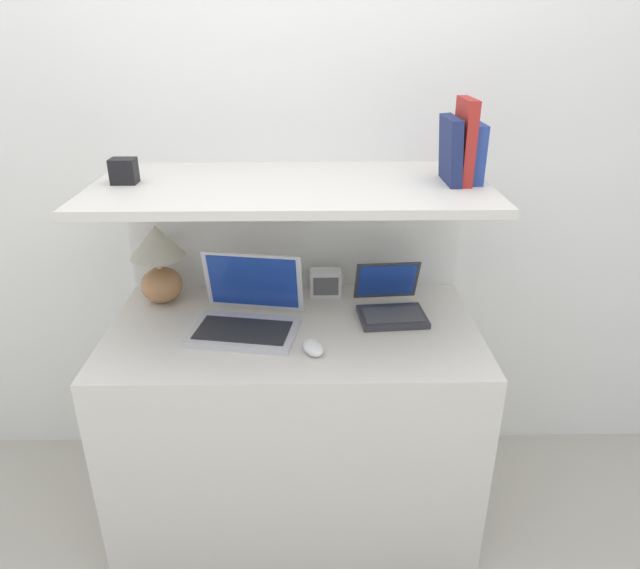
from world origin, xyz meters
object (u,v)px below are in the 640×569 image
(table_lamp, at_px, (159,259))
(shelf_gadget, at_px, (124,171))
(router_box, at_px, (326,283))
(book_blue, at_px, (476,153))
(book_red, at_px, (464,141))
(computer_mouse, at_px, (313,347))
(laptop_small, at_px, (390,304))
(laptop_large, at_px, (247,315))
(book_navy, at_px, (451,150))

(table_lamp, bearing_deg, shelf_gadget, -103.60)
(router_box, relative_size, book_blue, 0.64)
(book_blue, distance_m, book_red, 0.05)
(computer_mouse, relative_size, router_box, 0.98)
(laptop_small, bearing_deg, book_blue, -3.58)
(router_box, bearing_deg, computer_mouse, -96.81)
(book_red, xyz_separation_m, shelf_gadget, (-1.06, 0.00, -0.09))
(table_lamp, bearing_deg, laptop_large, -32.85)
(book_blue, relative_size, book_navy, 0.89)
(laptop_large, bearing_deg, router_box, 43.29)
(computer_mouse, distance_m, shelf_gadget, 0.81)
(laptop_small, xyz_separation_m, shelf_gadget, (-0.86, -0.01, 0.48))
(book_navy, xyz_separation_m, shelf_gadget, (-1.02, 0.00, -0.06))
(book_red, xyz_separation_m, book_navy, (-0.04, -0.00, -0.03))
(shelf_gadget, bearing_deg, router_box, 15.59)
(laptop_small, height_order, shelf_gadget, shelf_gadget)
(laptop_large, distance_m, book_red, 0.89)
(table_lamp, relative_size, router_box, 2.52)
(book_red, relative_size, shelf_gadget, 3.26)
(shelf_gadget, bearing_deg, computer_mouse, -22.30)
(laptop_small, distance_m, book_red, 0.60)
(table_lamp, height_order, laptop_small, table_lamp)
(computer_mouse, distance_m, router_box, 0.42)
(laptop_large, relative_size, book_navy, 1.90)
(book_blue, distance_m, shelf_gadget, 1.10)
(router_box, xyz_separation_m, book_navy, (0.38, -0.18, 0.53))
(computer_mouse, relative_size, shelf_gadget, 1.47)
(router_box, distance_m, book_blue, 0.72)
(table_lamp, distance_m, router_box, 0.62)
(table_lamp, height_order, book_blue, book_blue)
(book_red, height_order, shelf_gadget, book_red)
(computer_mouse, height_order, router_box, router_box)
(laptop_small, height_order, book_red, book_red)
(computer_mouse, xyz_separation_m, router_box, (0.05, 0.42, 0.03))
(book_blue, relative_size, book_red, 0.71)
(table_lamp, relative_size, laptop_large, 0.76)
(table_lamp, height_order, computer_mouse, table_lamp)
(router_box, height_order, book_navy, book_navy)
(laptop_large, xyz_separation_m, laptop_small, (0.49, 0.09, -0.01))
(laptop_large, xyz_separation_m, shelf_gadget, (-0.37, 0.08, 0.47))
(laptop_small, relative_size, computer_mouse, 2.21)
(table_lamp, distance_m, book_blue, 1.15)
(computer_mouse, height_order, book_blue, book_blue)
(table_lamp, height_order, laptop_large, table_lamp)
(laptop_small, xyz_separation_m, book_navy, (0.16, -0.01, 0.54))
(book_red, distance_m, shelf_gadget, 1.06)
(book_blue, height_order, book_navy, book_navy)
(table_lamp, bearing_deg, book_red, -7.71)
(laptop_small, height_order, book_blue, book_blue)
(computer_mouse, bearing_deg, router_box, 83.19)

